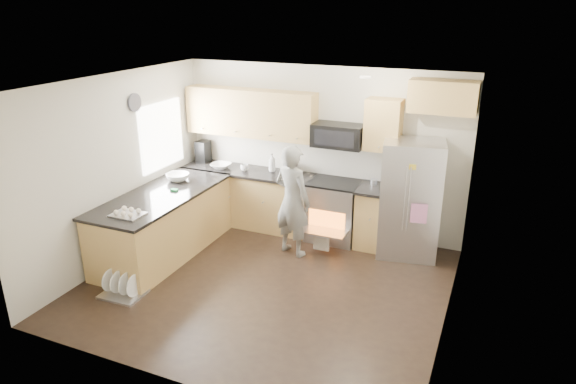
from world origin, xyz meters
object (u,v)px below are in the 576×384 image
at_px(refrigerator, 410,199).
at_px(dish_rack, 123,289).
at_px(stove_range, 334,197).
at_px(person, 293,201).

bearing_deg(refrigerator, dish_rack, -149.89).
bearing_deg(stove_range, refrigerator, -3.52).
relative_size(refrigerator, person, 1.04).
distance_m(person, dish_rack, 2.55).
bearing_deg(dish_rack, person, 52.07).
xyz_separation_m(stove_range, person, (-0.39, -0.71, 0.14)).
bearing_deg(dish_rack, stove_range, 54.29).
distance_m(refrigerator, person, 1.67).
height_order(stove_range, person, stove_range).
relative_size(person, dish_rack, 3.10).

